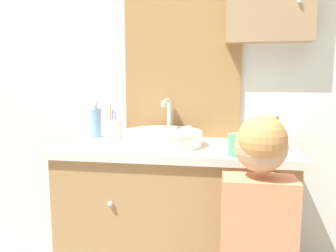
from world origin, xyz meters
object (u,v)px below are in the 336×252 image
(child_figure, at_px, (258,241))
(teddy_bear, at_px, (271,132))
(sink_basin, at_px, (163,137))
(soap_dispenser, at_px, (96,122))
(toothbrush_holder, at_px, (113,128))
(drinking_cup, at_px, (237,145))

(child_figure, distance_m, teddy_bear, 0.59)
(child_figure, bearing_deg, sink_basin, 130.43)
(soap_dispenser, distance_m, child_figure, 1.08)
(sink_basin, distance_m, teddy_bear, 0.51)
(toothbrush_holder, relative_size, drinking_cup, 2.17)
(sink_basin, xyz_separation_m, soap_dispenser, (-0.40, 0.16, 0.04))
(sink_basin, relative_size, toothbrush_holder, 2.21)
(teddy_bear, bearing_deg, toothbrush_holder, 169.63)
(sink_basin, relative_size, drinking_cup, 4.79)
(sink_basin, relative_size, teddy_bear, 2.87)
(teddy_bear, bearing_deg, sink_basin, -177.94)
(toothbrush_holder, bearing_deg, sink_basin, -28.63)
(sink_basin, relative_size, soap_dispenser, 2.27)
(sink_basin, distance_m, child_figure, 0.68)
(sink_basin, xyz_separation_m, child_figure, (0.41, -0.48, -0.26))
(child_figure, bearing_deg, toothbrush_holder, 137.86)
(sink_basin, xyz_separation_m, toothbrush_holder, (-0.31, 0.17, 0.01))
(drinking_cup, bearing_deg, sink_basin, 152.32)
(teddy_bear, distance_m, drinking_cup, 0.26)
(soap_dispenser, bearing_deg, sink_basin, -21.65)
(toothbrush_holder, relative_size, child_figure, 0.20)
(sink_basin, height_order, teddy_bear, sink_basin)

